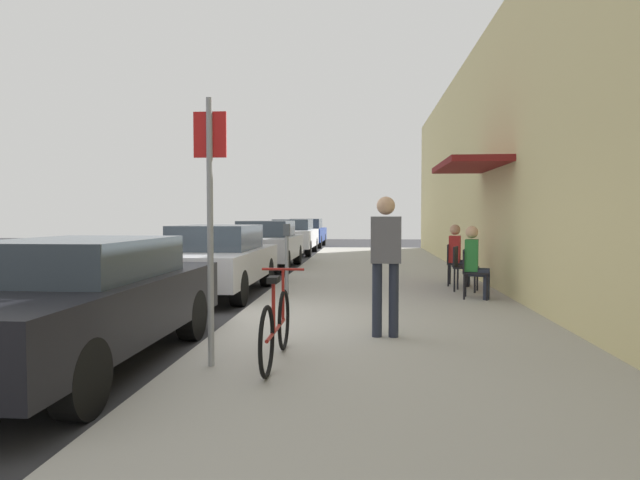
% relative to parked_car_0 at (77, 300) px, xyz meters
% --- Properties ---
extents(ground_plane, '(60.00, 60.00, 0.00)m').
position_rel_parked_car_0_xyz_m(ground_plane, '(1.10, 2.09, -0.71)').
color(ground_plane, '#2D2D30').
extents(sidewalk_slab, '(4.50, 32.00, 0.12)m').
position_rel_parked_car_0_xyz_m(sidewalk_slab, '(3.35, 4.09, -0.65)').
color(sidewalk_slab, '#9E9B93').
rests_on(sidewalk_slab, ground_plane).
extents(building_facade, '(1.40, 32.00, 5.65)m').
position_rel_parked_car_0_xyz_m(building_facade, '(5.75, 4.10, 2.11)').
color(building_facade, beige).
rests_on(building_facade, ground_plane).
extents(parked_car_0, '(1.80, 4.40, 1.34)m').
position_rel_parked_car_0_xyz_m(parked_car_0, '(0.00, 0.00, 0.00)').
color(parked_car_0, black).
rests_on(parked_car_0, ground_plane).
extents(parked_car_1, '(1.80, 4.40, 1.40)m').
position_rel_parked_car_0_xyz_m(parked_car_1, '(0.00, 5.35, 0.01)').
color(parked_car_1, '#B7B7BC').
rests_on(parked_car_1, ground_plane).
extents(parked_car_2, '(1.80, 4.40, 1.44)m').
position_rel_parked_car_0_xyz_m(parked_car_2, '(0.00, 10.97, 0.04)').
color(parked_car_2, '#B7B7BC').
rests_on(parked_car_2, ground_plane).
extents(parked_car_3, '(1.80, 4.40, 1.45)m').
position_rel_parked_car_0_xyz_m(parked_car_3, '(0.00, 17.20, 0.05)').
color(parked_car_3, silver).
rests_on(parked_car_3, ground_plane).
extents(parked_car_4, '(1.80, 4.40, 1.45)m').
position_rel_parked_car_0_xyz_m(parked_car_4, '(-0.00, 22.47, 0.04)').
color(parked_car_4, navy).
rests_on(parked_car_4, ground_plane).
extents(parking_meter, '(0.12, 0.10, 1.32)m').
position_rel_parked_car_0_xyz_m(parking_meter, '(1.55, 4.60, 0.18)').
color(parking_meter, slate).
rests_on(parking_meter, sidewalk_slab).
extents(street_sign, '(0.32, 0.06, 2.60)m').
position_rel_parked_car_0_xyz_m(street_sign, '(1.50, -0.24, 0.93)').
color(street_sign, gray).
rests_on(street_sign, sidewalk_slab).
extents(bicycle_0, '(0.46, 1.71, 0.90)m').
position_rel_parked_car_0_xyz_m(bicycle_0, '(2.11, -0.06, -0.23)').
color(bicycle_0, black).
rests_on(bicycle_0, sidewalk_slab).
extents(cafe_chair_0, '(0.53, 0.53, 0.87)m').
position_rel_parked_car_0_xyz_m(cafe_chair_0, '(4.89, 4.42, -0.09)').
color(cafe_chair_0, black).
rests_on(cafe_chair_0, sidewalk_slab).
extents(seated_patron_0, '(0.49, 0.44, 1.29)m').
position_rel_parked_car_0_xyz_m(seated_patron_0, '(4.95, 4.40, 0.11)').
color(seated_patron_0, '#232838').
rests_on(seated_patron_0, sidewalk_slab).
extents(cafe_chair_1, '(0.56, 0.56, 0.87)m').
position_rel_parked_car_0_xyz_m(cafe_chair_1, '(4.89, 5.37, -0.09)').
color(cafe_chair_1, black).
rests_on(cafe_chair_1, sidewalk_slab).
extents(cafe_chair_2, '(0.53, 0.53, 0.87)m').
position_rel_parked_car_0_xyz_m(cafe_chair_2, '(4.89, 6.22, -0.09)').
color(cafe_chair_2, black).
rests_on(cafe_chair_2, sidewalk_slab).
extents(seated_patron_2, '(0.49, 0.44, 1.29)m').
position_rel_parked_car_0_xyz_m(seated_patron_2, '(4.95, 6.21, 0.11)').
color(seated_patron_2, '#232838').
rests_on(seated_patron_2, sidewalk_slab).
extents(pedestrian_standing, '(0.36, 0.22, 1.70)m').
position_rel_parked_car_0_xyz_m(pedestrian_standing, '(3.25, 1.18, 0.41)').
color(pedestrian_standing, '#232838').
rests_on(pedestrian_standing, sidewalk_slab).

